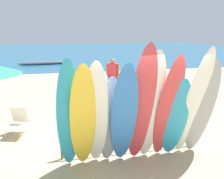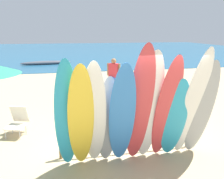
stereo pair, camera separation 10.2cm
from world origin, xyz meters
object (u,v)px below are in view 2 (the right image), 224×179
Objects in this scene: surfboard_red_7 at (166,110)px; beachgoer_midbeach at (114,74)px; surfboard_red_5 at (140,107)px; surfboard_blue_4 at (122,117)px; surfboard_white_6 at (149,109)px; surfboard_white_2 at (94,117)px; surfboard_yellow_1 at (81,120)px; surfboard_grey_10 at (201,110)px; surfboard_rack at (129,133)px; surfboard_white_9 at (192,106)px; distant_boat at (46,63)px; surfboard_grey_3 at (108,122)px; beachgoer_strolling at (151,69)px; beach_chair_red at (18,120)px; surfboard_teal_0 at (67,118)px; surfboard_teal_8 at (174,119)px.

surfboard_red_7 is 5.94m from beachgoer_midbeach.
surfboard_blue_4 is at bearing -171.34° from surfboard_red_5.
surfboard_white_6 reaches higher than beachgoer_midbeach.
surfboard_white_2 is 1.52× the size of beachgoer_midbeach.
surfboard_grey_10 is (2.70, 0.05, -0.01)m from surfboard_yellow_1.
surfboard_grey_10 is (1.49, -0.61, 0.69)m from surfboard_rack.
surfboard_white_6 is 0.96× the size of surfboard_white_9.
surfboard_red_7 reaches higher than beachgoer_midbeach.
surfboard_yellow_1 is at bearing -174.20° from surfboard_white_6.
distant_boat is at bearing 102.08° from surfboard_white_9.
surfboard_rack is 1.61× the size of surfboard_grey_3.
surfboard_blue_4 is 17.26m from distant_boat.
surfboard_white_2 reaches higher than beachgoer_strolling.
surfboard_white_2 is at bearing 176.91° from surfboard_white_9.
surfboard_yellow_1 reaches higher than beach_chair_red.
surfboard_rack is 3.32m from beach_chair_red.
surfboard_red_7 is (2.14, -0.01, 0.01)m from surfboard_teal_0.
surfboard_grey_3 is at bearing 148.35° from surfboard_blue_4.
distant_boat is (-3.90, 10.97, -0.83)m from beachgoer_midbeach.
surfboard_white_9 reaches higher than surfboard_teal_8.
surfboard_white_9 is at bearing -100.95° from beachgoer_strolling.
surfboard_teal_0 reaches higher than surfboard_grey_10.
surfboard_red_5 is at bearing -3.98° from surfboard_teal_0.
surfboard_red_5 reaches higher than surfboard_teal_0.
surfboard_teal_8 is 1.21× the size of beachgoer_strolling.
surfboard_white_2 is 17.12m from distant_boat.
surfboard_teal_8 is at bearing -3.10° from surfboard_grey_3.
surfboard_red_7 reaches higher than surfboard_teal_8.
surfboard_blue_4 is at bearing -0.36° from surfboard_white_2.
surfboard_red_7 is at bearing 2.05° from surfboard_yellow_1.
surfboard_grey_3 is 0.49× the size of distant_boat.
surfboard_yellow_1 is 0.90× the size of surfboard_red_5.
surfboard_rack reaches higher than distant_boat.
distant_boat is at bearing 104.86° from surfboard_blue_4.
distant_boat is at bearing 101.04° from surfboard_rack.
surfboard_teal_8 is at bearing 11.81° from surfboard_blue_4.
surfboard_yellow_1 reaches higher than beachgoer_midbeach.
surfboard_yellow_1 is at bearing 104.23° from beachgoer_midbeach.
surfboard_white_9 is 1.64× the size of beachgoer_midbeach.
surfboard_white_9 reaches higher than surfboard_red_7.
surfboard_yellow_1 is 2.11m from surfboard_teal_8.
surfboard_rack is 16.62m from distant_boat.
surfboard_yellow_1 is at bearing 178.87° from surfboard_red_7.
distant_boat is (-3.23, 16.92, -1.22)m from surfboard_red_5.
beachgoer_midbeach is (2.20, 5.93, -0.26)m from surfboard_teal_0.
surfboard_blue_4 is 1.85m from surfboard_grey_10.
surfboard_teal_8 is (2.10, 0.11, -0.20)m from surfboard_yellow_1.
surfboard_white_6 is 1.56× the size of beachgoer_strolling.
surfboard_teal_0 reaches higher than surfboard_white_2.
surfboard_grey_3 is 1.25× the size of beachgoer_strolling.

